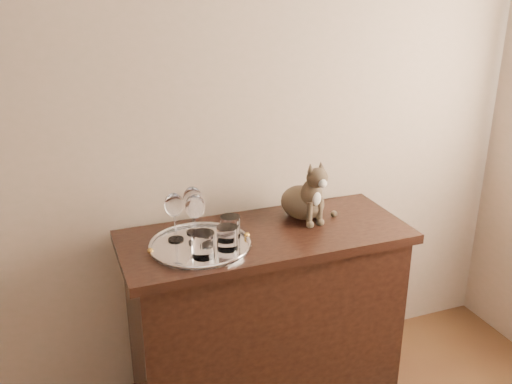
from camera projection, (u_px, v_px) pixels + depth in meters
wall_back at (96, 109)px, 2.24m from camera, size 4.00×0.10×2.70m
sideboard at (265, 320)px, 2.51m from camera, size 1.20×0.50×0.85m
tray at (200, 246)px, 2.23m from camera, size 0.40×0.40×0.01m
wine_glass_a at (175, 217)px, 2.24m from camera, size 0.08×0.08×0.20m
wine_glass_b at (193, 210)px, 2.30m from camera, size 0.08×0.08×0.20m
wine_glass_d at (196, 219)px, 2.21m from camera, size 0.08×0.08×0.20m
tumbler_a at (227, 238)px, 2.18m from camera, size 0.08×0.08×0.09m
tumbler_b at (203, 245)px, 2.12m from camera, size 0.09×0.09×0.10m
tumbler_c at (230, 227)px, 2.28m from camera, size 0.08×0.08×0.09m
cat at (303, 187)px, 2.45m from camera, size 0.31×0.29×0.28m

